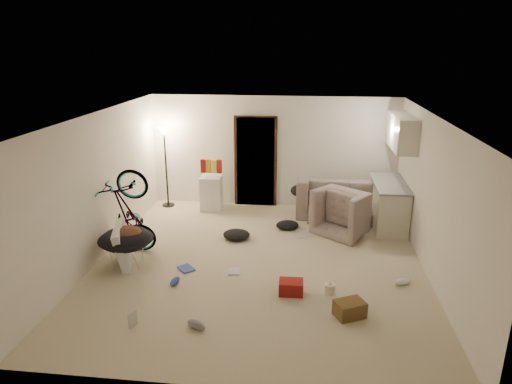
# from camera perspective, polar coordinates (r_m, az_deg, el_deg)

# --- Properties ---
(floor) EXTENTS (5.50, 6.00, 0.02)m
(floor) POSITION_cam_1_polar(r_m,az_deg,el_deg) (7.90, 0.37, -8.93)
(floor) COLOR beige
(floor) RESTS_ON ground
(ceiling) EXTENTS (5.50, 6.00, 0.02)m
(ceiling) POSITION_cam_1_polar(r_m,az_deg,el_deg) (7.12, 0.41, 9.46)
(ceiling) COLOR white
(ceiling) RESTS_ON wall_back
(wall_back) EXTENTS (5.50, 0.02, 2.50)m
(wall_back) POSITION_cam_1_polar(r_m,az_deg,el_deg) (10.30, 2.21, 5.01)
(wall_back) COLOR white
(wall_back) RESTS_ON floor
(wall_front) EXTENTS (5.50, 0.02, 2.50)m
(wall_front) POSITION_cam_1_polar(r_m,az_deg,el_deg) (4.68, -3.69, -11.81)
(wall_front) COLOR white
(wall_front) RESTS_ON floor
(wall_left) EXTENTS (0.02, 6.00, 2.50)m
(wall_left) POSITION_cam_1_polar(r_m,az_deg,el_deg) (8.17, -19.25, 0.49)
(wall_left) COLOR white
(wall_left) RESTS_ON floor
(wall_right) EXTENTS (0.02, 6.00, 2.50)m
(wall_right) POSITION_cam_1_polar(r_m,az_deg,el_deg) (7.64, 21.44, -0.95)
(wall_right) COLOR white
(wall_right) RESTS_ON floor
(doorway) EXTENTS (0.85, 0.10, 2.04)m
(doorway) POSITION_cam_1_polar(r_m,az_deg,el_deg) (10.35, -0.04, 3.79)
(doorway) COLOR black
(doorway) RESTS_ON floor
(door_trim) EXTENTS (0.97, 0.04, 2.10)m
(door_trim) POSITION_cam_1_polar(r_m,az_deg,el_deg) (10.32, -0.06, 3.74)
(door_trim) COLOR black
(door_trim) RESTS_ON floor
(floor_lamp) EXTENTS (0.28, 0.28, 1.81)m
(floor_lamp) POSITION_cam_1_polar(r_m,az_deg,el_deg) (10.40, -11.31, 5.12)
(floor_lamp) COLOR black
(floor_lamp) RESTS_ON floor
(kitchen_counter) EXTENTS (0.60, 1.50, 0.88)m
(kitchen_counter) POSITION_cam_1_polar(r_m,az_deg,el_deg) (9.67, 16.18, -1.59)
(kitchen_counter) COLOR beige
(kitchen_counter) RESTS_ON floor
(counter_top) EXTENTS (0.64, 1.54, 0.04)m
(counter_top) POSITION_cam_1_polar(r_m,az_deg,el_deg) (9.53, 16.41, 1.02)
(counter_top) COLOR gray
(counter_top) RESTS_ON kitchen_counter
(kitchen_uppers) EXTENTS (0.38, 1.40, 0.65)m
(kitchen_uppers) POSITION_cam_1_polar(r_m,az_deg,el_deg) (9.32, 17.78, 7.17)
(kitchen_uppers) COLOR beige
(kitchen_uppers) RESTS_ON wall_right
(sofa) EXTENTS (2.19, 0.90, 0.63)m
(sofa) POSITION_cam_1_polar(r_m,az_deg,el_deg) (10.03, 11.33, -1.25)
(sofa) COLOR #3C433B
(sofa) RESTS_ON floor
(armchair) EXTENTS (1.35, 1.32, 0.66)m
(armchair) POSITION_cam_1_polar(r_m,az_deg,el_deg) (9.27, 11.60, -2.81)
(armchair) COLOR #3C433B
(armchair) RESTS_ON floor
(bicycle) EXTENTS (1.63, 0.72, 0.94)m
(bicycle) POSITION_cam_1_polar(r_m,az_deg,el_deg) (8.38, -15.41, -4.70)
(bicycle) COLOR black
(bicycle) RESTS_ON floor
(book_asset) EXTENTS (0.27, 0.24, 0.02)m
(book_asset) POSITION_cam_1_polar(r_m,az_deg,el_deg) (6.47, -15.59, -16.14)
(book_asset) COLOR maroon
(book_asset) RESTS_ON floor
(mini_fridge) EXTENTS (0.46, 0.46, 0.77)m
(mini_fridge) POSITION_cam_1_polar(r_m,az_deg,el_deg) (10.28, -5.58, -0.10)
(mini_fridge) COLOR white
(mini_fridge) RESTS_ON floor
(snack_box_0) EXTENTS (0.10, 0.08, 0.30)m
(snack_box_0) POSITION_cam_1_polar(r_m,az_deg,el_deg) (10.14, -6.63, 3.25)
(snack_box_0) COLOR maroon
(snack_box_0) RESTS_ON mini_fridge
(snack_box_1) EXTENTS (0.11, 0.08, 0.30)m
(snack_box_1) POSITION_cam_1_polar(r_m,az_deg,el_deg) (10.12, -5.97, 3.23)
(snack_box_1) COLOR orange
(snack_box_1) RESTS_ON mini_fridge
(snack_box_2) EXTENTS (0.11, 0.09, 0.30)m
(snack_box_2) POSITION_cam_1_polar(r_m,az_deg,el_deg) (10.09, -5.30, 3.22)
(snack_box_2) COLOR yellow
(snack_box_2) RESTS_ON mini_fridge
(snack_box_3) EXTENTS (0.12, 0.10, 0.30)m
(snack_box_3) POSITION_cam_1_polar(r_m,az_deg,el_deg) (10.07, -4.63, 3.20)
(snack_box_3) COLOR maroon
(snack_box_3) RESTS_ON mini_fridge
(saucer_chair) EXTENTS (0.91, 0.91, 0.65)m
(saucer_chair) POSITION_cam_1_polar(r_m,az_deg,el_deg) (7.98, -15.90, -6.23)
(saucer_chair) COLOR silver
(saucer_chair) RESTS_ON floor
(hoodie) EXTENTS (0.61, 0.57, 0.22)m
(hoodie) POSITION_cam_1_polar(r_m,az_deg,el_deg) (7.86, -15.76, -5.05)
(hoodie) COLOR #4C2A1A
(hoodie) RESTS_ON saucer_chair
(sofa_drape) EXTENTS (0.59, 0.50, 0.28)m
(sofa_drape) POSITION_cam_1_polar(r_m,az_deg,el_deg) (9.92, 5.94, 0.16)
(sofa_drape) COLOR black
(sofa_drape) RESTS_ON sofa
(tv_box) EXTENTS (0.54, 1.05, 0.68)m
(tv_box) POSITION_cam_1_polar(r_m,az_deg,el_deg) (8.13, -16.22, -6.18)
(tv_box) COLOR silver
(tv_box) RESTS_ON floor
(drink_case_a) EXTENTS (0.48, 0.43, 0.23)m
(drink_case_a) POSITION_cam_1_polar(r_m,az_deg,el_deg) (6.58, 11.63, -14.11)
(drink_case_a) COLOR brown
(drink_case_a) RESTS_ON floor
(drink_case_b) EXTENTS (0.37, 0.27, 0.21)m
(drink_case_b) POSITION_cam_1_polar(r_m,az_deg,el_deg) (6.99, 4.40, -11.78)
(drink_case_b) COLOR maroon
(drink_case_b) RESTS_ON floor
(juicer) EXTENTS (0.16, 0.16, 0.23)m
(juicer) POSITION_cam_1_polar(r_m,az_deg,el_deg) (7.05, 9.21, -11.78)
(juicer) COLOR white
(juicer) RESTS_ON floor
(newspaper) EXTENTS (0.58, 0.61, 0.01)m
(newspaper) POSITION_cam_1_polar(r_m,az_deg,el_deg) (9.13, 5.72, -5.07)
(newspaper) COLOR #BAB3AB
(newspaper) RESTS_ON floor
(book_blue) EXTENTS (0.34, 0.34, 0.03)m
(book_blue) POSITION_cam_1_polar(r_m,az_deg,el_deg) (7.77, -8.73, -9.44)
(book_blue) COLOR #2F44AB
(book_blue) RESTS_ON floor
(book_white) EXTENTS (0.23, 0.28, 0.02)m
(book_white) POSITION_cam_1_polar(r_m,az_deg,el_deg) (7.61, -2.78, -9.88)
(book_white) COLOR silver
(book_white) RESTS_ON floor
(shoe_2) EXTENTS (0.15, 0.27, 0.10)m
(shoe_2) POSITION_cam_1_polar(r_m,az_deg,el_deg) (7.35, -10.12, -10.92)
(shoe_2) COLOR #2F44AB
(shoe_2) RESTS_ON floor
(shoe_3) EXTENTS (0.32, 0.24, 0.11)m
(shoe_3) POSITION_cam_1_polar(r_m,az_deg,el_deg) (6.30, -7.46, -16.11)
(shoe_3) COLOR slate
(shoe_3) RESTS_ON floor
(shoe_4) EXTENTS (0.32, 0.25, 0.11)m
(shoe_4) POSITION_cam_1_polar(r_m,az_deg,el_deg) (7.58, 17.84, -10.57)
(shoe_4) COLOR white
(shoe_4) RESTS_ON floor
(clothes_lump_a) EXTENTS (0.54, 0.47, 0.17)m
(clothes_lump_a) POSITION_cam_1_polar(r_m,az_deg,el_deg) (8.80, -2.46, -5.33)
(clothes_lump_a) COLOR black
(clothes_lump_a) RESTS_ON floor
(clothes_lump_b) EXTENTS (0.60, 0.58, 0.14)m
(clothes_lump_b) POSITION_cam_1_polar(r_m,az_deg,el_deg) (9.29, 3.95, -4.13)
(clothes_lump_b) COLOR black
(clothes_lump_b) RESTS_ON floor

